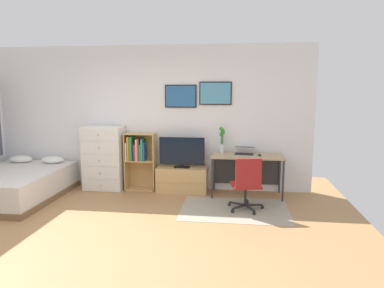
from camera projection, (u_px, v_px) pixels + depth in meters
The scene contains 13 objects.
ground_plane at pixel (103, 238), 4.50m from camera, with size 7.20×7.20×0.00m, color #A87A4C.
wall_back_with_posters at pixel (149, 118), 6.66m from camera, with size 6.12×0.09×2.70m.
area_rug at pixel (235, 209), 5.55m from camera, with size 1.70×1.20×0.01m, color #9E937F.
bed at pixel (15, 185), 6.08m from camera, with size 1.50×1.99×0.62m.
dresser at pixel (104, 158), 6.62m from camera, with size 0.74×0.46×1.20m.
bookshelf at pixel (139, 156), 6.59m from camera, with size 0.57×0.30×1.08m.
tv_stand at pixel (182, 179), 6.50m from camera, with size 0.93×0.41×0.47m.
television at pixel (182, 153), 6.40m from camera, with size 0.83×0.16×0.56m.
desk at pixel (247, 162), 6.28m from camera, with size 1.26×0.57×0.74m.
office_chair at pixel (247, 183), 5.42m from camera, with size 0.58×0.57×0.86m.
laptop at pixel (245, 151), 6.26m from camera, with size 0.38×0.41×0.15m.
computer_mouse at pixel (260, 155), 6.11m from camera, with size 0.06×0.10×0.03m, color #262628.
bamboo_vase at pixel (222, 139), 6.37m from camera, with size 0.11×0.10×0.48m.
Camera 1 is at (1.68, -4.07, 1.90)m, focal length 32.72 mm.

